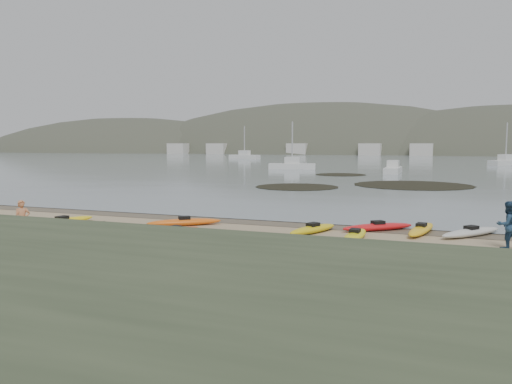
% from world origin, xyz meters
% --- Properties ---
extents(ground, '(600.00, 600.00, 0.00)m').
position_xyz_m(ground, '(0.00, 0.00, 0.00)').
color(ground, tan).
rests_on(ground, ground).
extents(wet_sand, '(60.00, 60.00, 0.00)m').
position_xyz_m(wet_sand, '(0.00, -0.30, 0.00)').
color(wet_sand, brown).
rests_on(wet_sand, ground).
extents(water, '(1200.00, 1200.00, 0.00)m').
position_xyz_m(water, '(0.00, 300.00, 0.01)').
color(water, slate).
rests_on(water, ground).
extents(kayaks, '(23.53, 9.91, 0.34)m').
position_xyz_m(kayaks, '(0.18, -3.63, 0.17)').
color(kayaks, yellow).
rests_on(kayaks, ground).
extents(person_west, '(0.72, 0.71, 1.67)m').
position_xyz_m(person_west, '(-7.26, -8.33, 0.84)').
color(person_west, '#D18253').
rests_on(person_west, ground).
extents(person_east, '(1.12, 1.05, 1.82)m').
position_xyz_m(person_east, '(11.45, -3.05, 0.91)').
color(person_east, navy).
rests_on(person_east, ground).
extents(kelp_mats, '(19.17, 26.14, 0.04)m').
position_xyz_m(kelp_mats, '(2.04, 26.43, 0.03)').
color(kelp_mats, black).
rests_on(kelp_mats, water).
extents(moored_boats, '(104.52, 74.51, 1.25)m').
position_xyz_m(moored_boats, '(9.66, 84.11, 0.56)').
color(moored_boats, silver).
rests_on(moored_boats, ground).
extents(far_town, '(199.00, 5.00, 4.00)m').
position_xyz_m(far_town, '(6.00, 145.00, 2.00)').
color(far_town, beige).
rests_on(far_town, ground).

